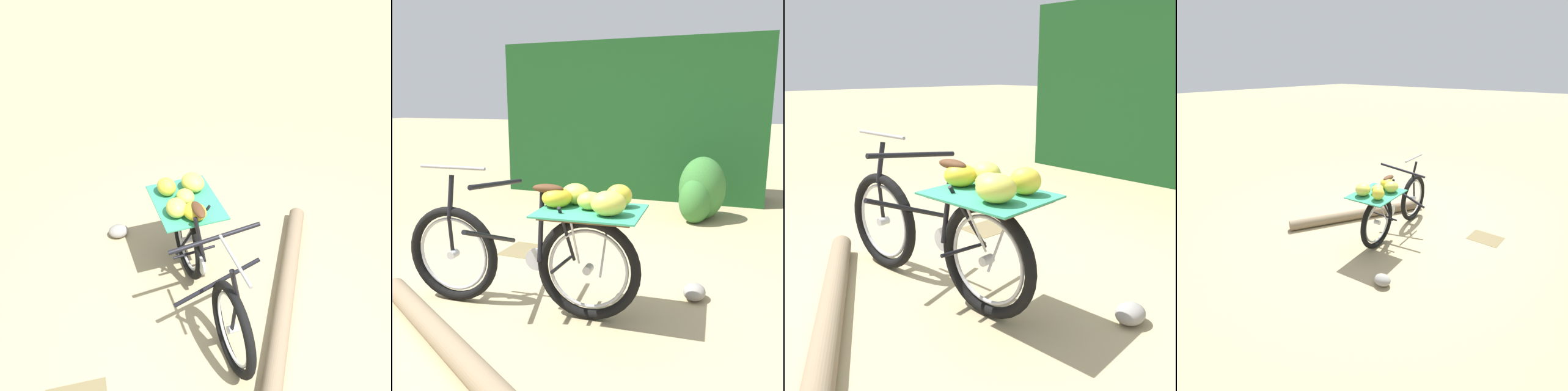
{
  "view_description": "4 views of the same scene",
  "coord_description": "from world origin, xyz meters",
  "views": [
    {
      "loc": [
        0.75,
        2.4,
        3.2
      ],
      "look_at": [
        -0.07,
        -0.84,
        0.79
      ],
      "focal_mm": 43.82,
      "sensor_mm": 36.0,
      "label": 1
    },
    {
      "loc": [
        -2.55,
        -1.79,
        1.48
      ],
      "look_at": [
        -0.1,
        -0.82,
        0.91
      ],
      "focal_mm": 39.87,
      "sensor_mm": 36.0,
      "label": 2
    },
    {
      "loc": [
        -1.66,
        -2.59,
        1.46
      ],
      "look_at": [
        -0.0,
        -0.74,
        0.77
      ],
      "focal_mm": 41.38,
      "sensor_mm": 36.0,
      "label": 3
    },
    {
      "loc": [
        2.46,
        -3.92,
        2.32
      ],
      "look_at": [
        0.01,
        -0.85,
        0.77
      ],
      "focal_mm": 30.47,
      "sensor_mm": 36.0,
      "label": 4
    }
  ],
  "objects": [
    {
      "name": "ground_plane",
      "position": [
        0.0,
        0.0,
        0.0
      ],
      "size": [
        60.0,
        60.0,
        0.0
      ],
      "primitive_type": "plane",
      "color": "tan"
    },
    {
      "name": "bicycle",
      "position": [
        -0.0,
        -0.39,
        0.5
      ],
      "size": [
        0.72,
        1.79,
        1.03
      ],
      "rotation": [
        0.0,
        0.0,
        1.66
      ],
      "color": "black",
      "rests_on": "ground_plane"
    },
    {
      "name": "fallen_log",
      "position": [
        -0.74,
        -0.24,
        0.08
      ],
      "size": [
        1.21,
        2.04,
        0.15
      ],
      "primitive_type": "cylinder",
      "rotation": [
        0.0,
        1.57,
        1.07
      ],
      "color": "#7F6B51",
      "rests_on": "ground_plane"
    },
    {
      "name": "path_stone",
      "position": [
        0.6,
        -1.41,
        0.06
      ],
      "size": [
        0.2,
        0.17,
        0.13
      ],
      "primitive_type": "ellipsoid",
      "color": "gray",
      "rests_on": "ground_plane"
    },
    {
      "name": "leaf_litter_patch",
      "position": [
        1.11,
        0.38,
        0.0
      ],
      "size": [
        0.44,
        0.36,
        0.01
      ],
      "primitive_type": "cube",
      "color": "olive",
      "rests_on": "ground_plane"
    }
  ]
}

